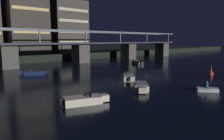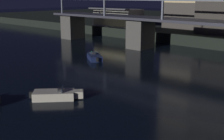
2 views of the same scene
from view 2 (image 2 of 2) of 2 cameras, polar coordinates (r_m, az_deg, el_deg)
name	(u,v)px [view 2 (image 2 of 2)]	position (r m, az deg, el deg)	size (l,w,h in m)	color
waterfront_pavilion	(118,18)	(76.32, 1.10, 10.10)	(12.40, 7.40, 4.70)	#B2AD9E
speedboat_near_left	(56,95)	(29.36, -10.76, -4.74)	(4.26, 4.51, 1.16)	beige
speedboat_near_right	(94,57)	(46.65, -3.42, 2.51)	(4.80, 3.79, 1.16)	#19234C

